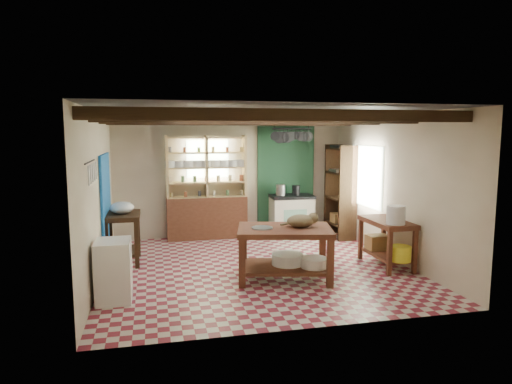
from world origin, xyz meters
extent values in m
cube|color=maroon|center=(0.00, 0.00, -0.01)|extent=(5.00, 5.00, 0.02)
cube|color=#4F4F54|center=(0.00, 0.00, 2.60)|extent=(5.00, 5.00, 0.02)
cube|color=beige|center=(0.00, 2.50, 1.30)|extent=(5.00, 0.04, 2.60)
cube|color=beige|center=(0.00, -2.50, 1.30)|extent=(5.00, 0.04, 2.60)
cube|color=beige|center=(-2.50, 0.00, 1.30)|extent=(0.04, 5.00, 2.60)
cube|color=beige|center=(2.50, 0.00, 1.30)|extent=(0.04, 5.00, 2.60)
cube|color=#362213|center=(0.00, 0.00, 2.48)|extent=(5.00, 3.80, 0.15)
cube|color=#1760B3|center=(-2.47, 0.90, 1.10)|extent=(0.04, 1.40, 1.60)
cube|color=#1C462B|center=(1.25, 2.47, 1.25)|extent=(1.30, 0.04, 2.30)
cube|color=#B8CFB7|center=(-0.50, 2.48, 1.70)|extent=(0.90, 0.02, 0.80)
cube|color=#B8CFB7|center=(2.48, 1.00, 1.40)|extent=(0.02, 1.30, 1.20)
cube|color=black|center=(-2.44, -1.20, 1.78)|extent=(0.06, 0.90, 0.28)
cube|color=black|center=(1.25, 2.05, 2.18)|extent=(0.86, 0.12, 0.36)
cube|color=#D8B97D|center=(-0.55, 2.31, 1.10)|extent=(1.70, 0.34, 2.20)
cube|color=#362213|center=(2.28, 1.80, 1.00)|extent=(0.40, 0.86, 2.00)
cube|color=brown|center=(0.29, -0.69, 0.41)|extent=(1.61, 1.25, 0.81)
cube|color=white|center=(1.29, 2.15, 0.45)|extent=(0.94, 0.65, 0.90)
cube|color=#362213|center=(-2.20, 0.77, 0.44)|extent=(0.60, 0.87, 0.88)
cube|color=white|center=(-2.22, -1.06, 0.42)|extent=(0.47, 0.56, 0.83)
cube|color=brown|center=(2.18, -0.41, 0.40)|extent=(0.57, 1.12, 0.80)
ellipsoid|color=#907D54|center=(0.55, -0.70, 0.91)|extent=(0.46, 0.36, 0.20)
cylinder|color=#9A99A0|center=(-0.06, -0.66, 0.82)|extent=(0.39, 0.39, 0.02)
cylinder|color=white|center=(0.35, -0.65, 0.30)|extent=(0.59, 0.59, 0.17)
cylinder|color=white|center=(0.71, -0.89, 0.29)|extent=(0.50, 0.50, 0.15)
cylinder|color=#9A99A0|center=(1.04, 2.16, 1.02)|extent=(0.21, 0.21, 0.24)
cylinder|color=black|center=(1.39, 2.15, 1.01)|extent=(0.18, 0.18, 0.21)
ellipsoid|color=white|center=(-2.20, 0.77, 0.98)|extent=(0.42, 0.42, 0.21)
cylinder|color=white|center=(2.13, -0.76, 0.95)|extent=(0.30, 0.30, 0.30)
cube|color=#9F7340|center=(2.18, -0.11, 0.34)|extent=(0.37, 0.30, 0.26)
cylinder|color=yellow|center=(2.18, -0.86, 0.33)|extent=(0.34, 0.34, 0.25)
camera|label=1|loc=(-1.68, -7.30, 2.28)|focal=32.00mm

